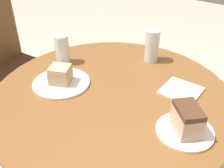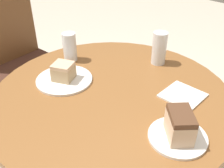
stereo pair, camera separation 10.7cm
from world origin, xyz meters
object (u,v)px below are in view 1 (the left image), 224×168
(cake_slice_far, at_px, (187,119))
(glass_water, at_px, (62,51))
(chair, at_px, (10,68))
(plate_far, at_px, (185,131))
(glass_lemonade, at_px, (152,48))
(plate_near, at_px, (61,83))
(cake_slice_near, at_px, (60,74))

(cake_slice_far, relative_size, glass_water, 0.93)
(cake_slice_far, bearing_deg, chair, 85.69)
(plate_far, xyz_separation_m, glass_lemonade, (0.38, 0.35, 0.06))
(cake_slice_far, xyz_separation_m, glass_lemonade, (0.38, 0.35, 0.01))
(plate_near, bearing_deg, glass_water, 43.09)
(plate_near, height_order, cake_slice_far, cake_slice_far)
(chair, bearing_deg, plate_near, -106.46)
(cake_slice_near, height_order, glass_water, glass_water)
(chair, height_order, plate_far, chair)
(glass_lemonade, bearing_deg, cake_slice_near, 154.48)
(cake_slice_far, bearing_deg, glass_water, 81.77)
(cake_slice_far, bearing_deg, cake_slice_near, 94.49)
(plate_near, relative_size, cake_slice_far, 1.88)
(plate_far, bearing_deg, chair, 85.69)
(plate_near, height_order, plate_far, same)
(chair, distance_m, glass_water, 0.58)
(chair, relative_size, glass_lemonade, 5.86)
(plate_near, distance_m, plate_far, 0.56)
(plate_near, relative_size, cake_slice_near, 2.23)
(plate_near, xyz_separation_m, glass_lemonade, (0.42, -0.20, 0.06))
(plate_near, bearing_deg, glass_lemonade, -25.52)
(plate_far, height_order, cake_slice_near, cake_slice_near)
(plate_near, bearing_deg, cake_slice_far, -85.51)
(chair, bearing_deg, glass_lemonade, -75.95)
(plate_far, relative_size, glass_lemonade, 1.23)
(plate_near, relative_size, glass_water, 1.75)
(cake_slice_near, bearing_deg, chair, 78.29)
(chair, xyz_separation_m, cake_slice_far, (-0.09, -1.20, 0.27))
(glass_water, bearing_deg, plate_near, -136.91)
(chair, xyz_separation_m, glass_lemonade, (0.29, -0.85, 0.28))
(chair, height_order, glass_lemonade, chair)
(plate_near, distance_m, glass_water, 0.20)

